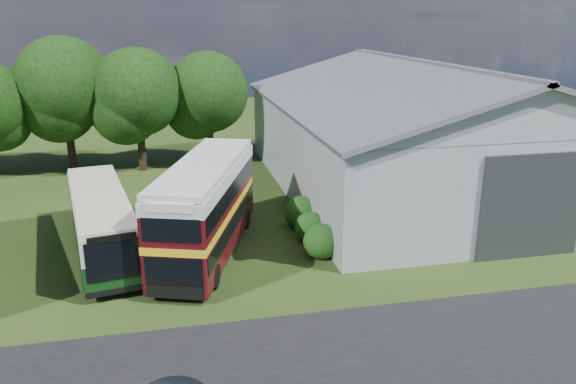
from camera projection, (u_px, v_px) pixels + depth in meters
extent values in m
plane|color=#203511|center=(213.00, 339.00, 19.72)|extent=(120.00, 120.00, 0.00)
cube|color=black|center=(318.00, 379.00, 17.54)|extent=(60.00, 8.00, 0.02)
cube|color=gray|center=(419.00, 145.00, 36.86)|extent=(18.00, 24.00, 5.50)
cube|color=#2D3033|center=(532.00, 207.00, 25.68)|extent=(5.20, 0.18, 5.00)
cylinder|color=black|center=(71.00, 146.00, 40.65)|extent=(0.56, 0.56, 3.60)
sphere|color=black|center=(64.00, 85.00, 39.33)|extent=(6.80, 6.80, 6.80)
cylinder|color=black|center=(142.00, 148.00, 40.79)|extent=(0.56, 0.56, 3.31)
sphere|color=black|center=(137.00, 92.00, 39.57)|extent=(6.26, 6.26, 6.26)
cylinder|color=black|center=(210.00, 143.00, 42.57)|extent=(0.56, 0.56, 3.17)
sphere|color=black|center=(208.00, 92.00, 41.41)|extent=(5.98, 5.98, 5.98)
sphere|color=#194714|center=(321.00, 257.00, 26.45)|extent=(1.70, 1.70, 1.70)
sphere|color=#194714|center=(310.00, 241.00, 28.32)|extent=(1.60, 1.60, 1.60)
sphere|color=#194714|center=(301.00, 227.00, 30.18)|extent=(1.80, 1.80, 1.80)
cube|color=black|center=(101.00, 220.00, 26.53)|extent=(4.36, 10.93, 2.65)
cube|color=#45090F|center=(206.00, 205.00, 26.19)|extent=(5.87, 10.72, 4.17)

